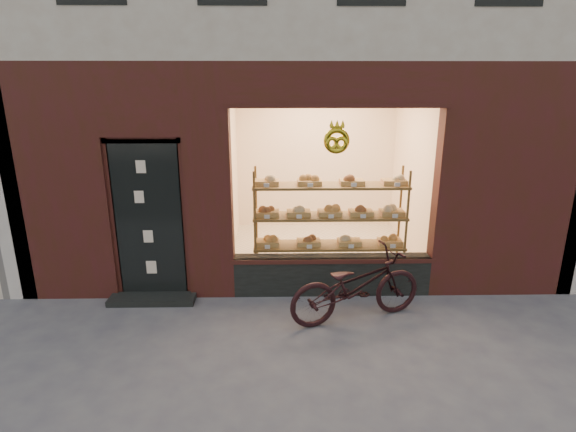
{
  "coord_description": "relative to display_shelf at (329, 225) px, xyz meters",
  "views": [
    {
      "loc": [
        -0.27,
        -3.64,
        2.86
      ],
      "look_at": [
        -0.16,
        2.0,
        1.17
      ],
      "focal_mm": 28.0,
      "sensor_mm": 36.0,
      "label": 1
    }
  ],
  "objects": [
    {
      "name": "bicycle",
      "position": [
        0.22,
        -1.17,
        -0.41
      ],
      "size": [
        1.83,
        1.1,
        0.91
      ],
      "primitive_type": "imported",
      "rotation": [
        0.0,
        0.0,
        1.88
      ],
      "color": "black",
      "rests_on": "ground"
    },
    {
      "name": "display_shelf",
      "position": [
        0.0,
        0.0,
        0.0
      ],
      "size": [
        2.2,
        0.45,
        1.7
      ],
      "color": "brown",
      "rests_on": "ground"
    },
    {
      "name": "ground",
      "position": [
        -0.45,
        -2.55,
        -0.87
      ],
      "size": [
        90.0,
        90.0,
        0.0
      ],
      "primitive_type": "plane",
      "color": "slate"
    }
  ]
}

